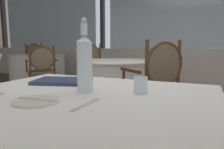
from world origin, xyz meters
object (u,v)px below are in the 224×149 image
(side_plate, at_px, (36,101))
(dining_chair_1_0, at_px, (92,66))
(dining_chair_0_0, at_px, (35,59))
(dining_chair_0_1, at_px, (42,68))
(water_bottle, at_px, (85,62))
(menu_book, at_px, (63,81))
(dining_chair_1_1, at_px, (156,80))
(water_tumbler, at_px, (141,85))

(side_plate, bearing_deg, dining_chair_1_0, 113.82)
(side_plate, xyz_separation_m, dining_chair_0_0, (-3.49, 3.76, -0.16))
(dining_chair_0_0, distance_m, dining_chair_0_1, 2.08)
(water_bottle, bearing_deg, dining_chair_0_0, 135.58)
(dining_chair_0_0, bearing_deg, dining_chair_1_0, 20.76)
(menu_book, xyz_separation_m, dining_chair_1_1, (0.36, 1.13, -0.15))
(menu_book, height_order, dining_chair_1_1, dining_chair_1_1)
(water_bottle, distance_m, water_tumbler, 0.30)
(side_plate, xyz_separation_m, dining_chair_1_0, (-1.23, 2.80, -0.17))
(side_plate, distance_m, menu_book, 0.44)
(water_tumbler, bearing_deg, side_plate, -136.72)
(dining_chair_0_0, bearing_deg, side_plate, -3.24)
(dining_chair_0_1, xyz_separation_m, dining_chair_1_0, (0.76, 0.47, 0.02))
(menu_book, xyz_separation_m, dining_chair_0_1, (-1.83, 1.91, -0.20))
(side_plate, height_order, menu_book, menu_book)
(water_bottle, xyz_separation_m, water_tumbler, (0.27, 0.07, -0.11))
(dining_chair_0_1, bearing_deg, menu_book, 177.68)
(dining_chair_0_1, bearing_deg, dining_chair_0_0, 0.00)
(dining_chair_0_0, xyz_separation_m, dining_chair_1_0, (2.26, -0.96, -0.01))
(water_tumbler, height_order, dining_chair_1_0, dining_chair_1_0)
(menu_book, distance_m, dining_chair_0_1, 2.65)
(menu_book, relative_size, dining_chair_1_1, 0.33)
(water_tumbler, xyz_separation_m, dining_chair_0_0, (-3.84, 3.43, -0.20))
(dining_chair_1_1, bearing_deg, dining_chair_0_1, 21.71)
(water_bottle, bearing_deg, dining_chair_0_1, 135.20)
(water_tumbler, relative_size, menu_book, 0.24)
(dining_chair_0_0, xyz_separation_m, dining_chair_0_1, (1.50, -1.44, -0.03))
(water_bottle, xyz_separation_m, dining_chair_0_1, (-2.08, 2.07, -0.34))
(side_plate, relative_size, dining_chair_0_1, 0.20)
(water_bottle, xyz_separation_m, dining_chair_1_0, (-1.32, 2.54, -0.32))
(dining_chair_0_0, bearing_deg, water_tumbler, 2.15)
(side_plate, height_order, dining_chair_1_1, dining_chair_1_1)
(dining_chair_0_0, bearing_deg, water_bottle, -0.54)
(water_tumbler, distance_m, menu_book, 0.53)
(water_tumbler, height_order, dining_chair_0_1, dining_chair_0_1)
(water_tumbler, bearing_deg, water_bottle, -164.48)
(side_plate, xyz_separation_m, water_tumbler, (0.35, 0.33, 0.04))
(side_plate, height_order, dining_chair_1_0, dining_chair_1_0)
(side_plate, distance_m, dining_chair_1_1, 1.56)
(water_bottle, height_order, water_tumbler, water_bottle)
(side_plate, relative_size, dining_chair_0_0, 0.19)
(menu_book, bearing_deg, water_bottle, -48.11)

